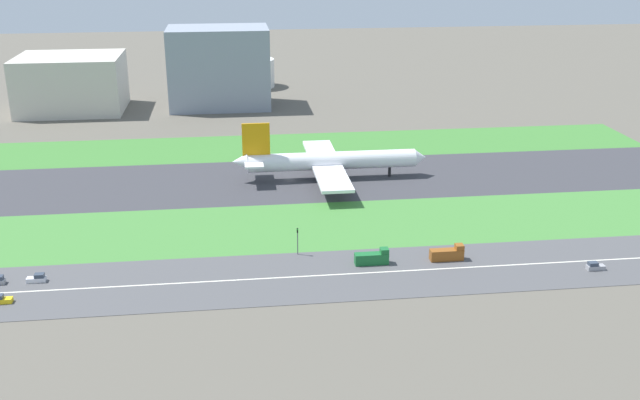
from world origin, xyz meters
TOP-DOWN VIEW (x-y plane):
  - ground_plane at (0.00, 0.00)m, footprint 800.00×800.00m
  - runway at (0.00, 0.00)m, footprint 280.00×46.00m
  - grass_median_north at (0.00, 41.00)m, footprint 280.00×36.00m
  - grass_median_south at (0.00, -41.00)m, footprint 280.00×36.00m
  - highway at (0.00, -73.00)m, footprint 280.00×28.00m
  - highway_centerline at (0.00, -73.00)m, footprint 266.00×0.50m
  - airliner at (12.65, 0.00)m, footprint 65.00×56.00m
  - truck_0 at (14.98, -68.00)m, footprint 8.40×2.50m
  - car_2 at (-65.51, -68.00)m, footprint 4.40×1.80m
  - car_4 at (68.32, -78.00)m, footprint 4.40×1.80m
  - car_5 at (-71.02, -78.00)m, footprint 4.40×1.80m
  - truck_1 at (34.16, -68.00)m, footprint 8.40×2.50m
  - traffic_light at (-2.95, -60.01)m, footprint 0.36×0.50m
  - terminal_building at (-90.00, 114.00)m, footprint 46.17×38.41m
  - hangar_building at (-22.79, 114.00)m, footprint 45.99×30.62m
  - fuel_tank_west at (-6.51, 159.00)m, footprint 24.17×24.17m

SIDE VIEW (x-z plane):
  - ground_plane at x=0.00m, z-range 0.00..0.00m
  - runway at x=0.00m, z-range 0.00..0.10m
  - grass_median_north at x=0.00m, z-range 0.00..0.10m
  - grass_median_south at x=0.00m, z-range 0.00..0.10m
  - highway at x=0.00m, z-range 0.00..0.10m
  - highway_centerline at x=0.00m, z-range 0.10..0.11m
  - car_2 at x=-65.51m, z-range -0.08..1.92m
  - car_4 at x=68.32m, z-range -0.08..1.92m
  - car_5 at x=-71.02m, z-range -0.08..1.92m
  - truck_0 at x=14.98m, z-range -0.33..3.67m
  - truck_1 at x=34.16m, z-range -0.33..3.67m
  - traffic_light at x=-2.95m, z-range 0.69..7.89m
  - airliner at x=12.65m, z-range -3.62..16.08m
  - fuel_tank_west at x=-6.51m, z-range 0.00..14.65m
  - terminal_building at x=-90.00m, z-range 0.00..25.12m
  - hangar_building at x=-22.79m, z-range 0.00..36.68m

